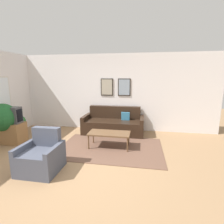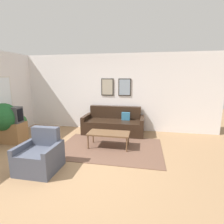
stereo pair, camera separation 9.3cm
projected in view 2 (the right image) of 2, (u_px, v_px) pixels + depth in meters
ground_plane at (74, 164)px, 3.91m from camera, size 16.00×16.00×0.00m
area_rug at (110, 148)px, 4.76m from camera, size 2.77×1.87×0.01m
wall_back at (103, 92)px, 6.34m from camera, size 8.00×0.09×2.70m
couch at (114, 124)px, 6.01m from camera, size 2.04×0.90×0.89m
coffee_table at (109, 134)px, 4.75m from camera, size 1.12×0.54×0.42m
tv_stand at (12, 132)px, 5.15m from camera, size 0.72×0.47×0.61m
tv at (10, 115)px, 5.04m from camera, size 0.65×0.28×0.46m
armchair at (40, 156)px, 3.62m from camera, size 0.78×0.76×0.85m
potted_plant_tall at (4, 117)px, 4.97m from camera, size 0.79×0.79×1.18m
potted_plant_by_window at (20, 124)px, 5.64m from camera, size 0.41×0.41×0.71m
potted_plant_small at (15, 121)px, 5.50m from camera, size 0.52×0.52×0.83m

